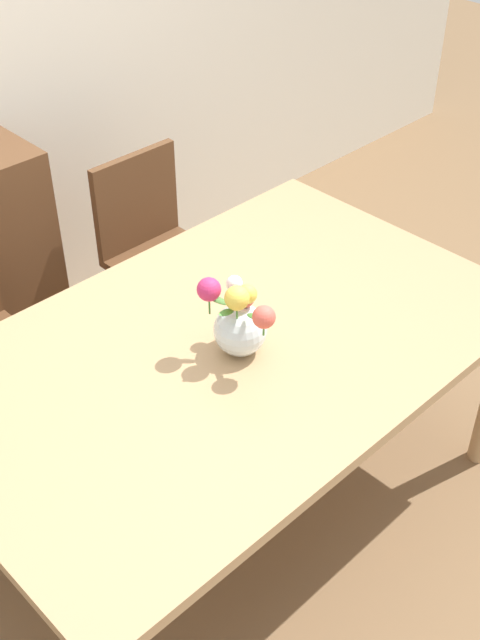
% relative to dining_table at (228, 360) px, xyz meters
% --- Properties ---
extents(ground_plane, '(12.00, 12.00, 0.00)m').
position_rel_dining_table_xyz_m(ground_plane, '(0.00, 0.00, -0.70)').
color(ground_plane, brown).
extents(dining_table, '(1.88, 1.18, 0.78)m').
position_rel_dining_table_xyz_m(dining_table, '(0.00, 0.00, 0.00)').
color(dining_table, tan).
rests_on(dining_table, ground_plane).
extents(chair_right, '(0.42, 0.42, 0.90)m').
position_rel_dining_table_xyz_m(chair_right, '(0.45, 0.93, -0.19)').
color(chair_right, brown).
rests_on(chair_right, ground_plane).
extents(flower_vase, '(0.18, 0.25, 0.27)m').
position_rel_dining_table_xyz_m(flower_vase, '(-0.01, -0.06, 0.19)').
color(flower_vase, silver).
rests_on(flower_vase, dining_table).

